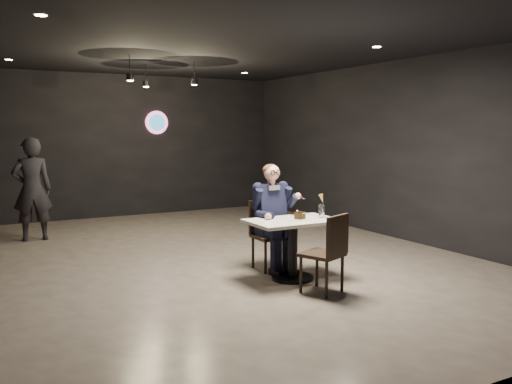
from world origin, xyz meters
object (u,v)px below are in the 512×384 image
passerby (32,189)px  main_table (293,250)px  seated_man (270,216)px  sundae_glass (321,211)px  chair_far (270,235)px  chair_near (322,253)px

passerby → main_table: bearing=123.9°
main_table → seated_man: size_ratio=0.76×
seated_man → sundae_glass: bearing=-55.3°
chair_far → chair_near: size_ratio=1.00×
seated_man → main_table: bearing=-90.0°
main_table → sundae_glass: size_ratio=6.66×
main_table → seated_man: bearing=90.0°
seated_man → passerby: 4.36m
chair_far → seated_man: (0.00, 0.00, 0.26)m
chair_far → chair_near: same height
chair_near → sundae_glass: bearing=33.0°
chair_near → seated_man: (0.00, 1.16, 0.26)m
chair_near → seated_man: size_ratio=0.64×
seated_man → passerby: size_ratio=0.84×
chair_near → seated_man: 1.19m
chair_near → sundae_glass: 0.80m
sundae_glass → chair_far: bearing=124.7°
seated_man → chair_far: bearing=-90.0°
sundae_glass → passerby: bearing=125.3°
main_table → chair_far: bearing=90.0°
main_table → chair_near: bearing=-90.0°
sundae_glass → passerby: size_ratio=0.10×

